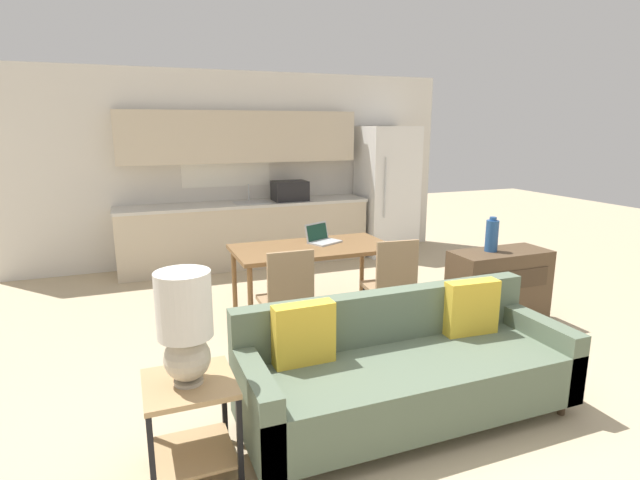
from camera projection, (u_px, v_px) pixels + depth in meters
ground_plane at (398, 427)px, 3.30m from camera, size 20.00×20.00×0.00m
wall_back at (239, 168)px, 7.20m from camera, size 6.40×0.07×2.70m
kitchen_counter at (246, 206)px, 7.04m from camera, size 3.51×0.65×2.15m
refrigerator at (386, 191)px, 7.68m from camera, size 0.78×0.77×1.94m
dining_table at (312, 252)px, 5.09m from camera, size 1.60×0.83×0.75m
couch at (404, 369)px, 3.37m from camera, size 2.25×0.80×0.85m
side_table at (191, 412)px, 2.79m from camera, size 0.49×0.49×0.57m
table_lamp at (185, 324)px, 2.66m from camera, size 0.30×0.30×0.63m
credenza at (498, 289)px, 4.91m from camera, size 0.98×0.43×0.76m
vase at (492, 235)px, 4.79m from camera, size 0.12×0.12×0.34m
dining_chair_near_right at (391, 282)px, 4.63m from camera, size 0.46×0.46×0.95m
dining_chair_near_left at (287, 296)px, 4.26m from camera, size 0.43×0.43×0.95m
laptop at (321, 238)px, 5.25m from camera, size 0.40×0.37×0.20m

